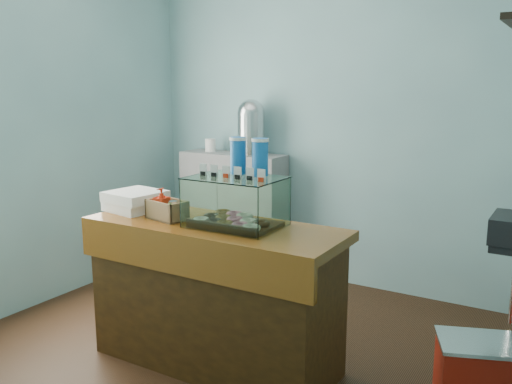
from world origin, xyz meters
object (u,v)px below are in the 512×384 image
Objects in this scene: counter at (214,294)px; red_cooler at (478,374)px; coffee_urn at (251,126)px; display_case at (238,197)px.

counter reaches higher than red_cooler.
red_cooler is at bearing 13.23° from counter.
counter is at bearing -66.02° from coffee_urn.
coffee_urn reaches higher than display_case.
counter is at bearing -160.78° from display_case.
counter is 0.63m from display_case.
display_case is at bearing 19.89° from counter.
counter is 2.98× the size of display_case.
counter is 1.54m from red_cooler.
display_case is 1.63m from red_cooler.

